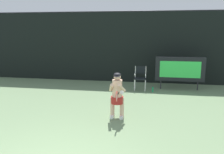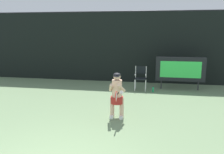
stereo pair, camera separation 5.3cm
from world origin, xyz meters
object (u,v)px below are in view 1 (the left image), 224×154
at_px(scoreboard, 180,69).
at_px(tennis_racket, 117,96).
at_px(tennis_ball_loose, 109,90).
at_px(water_bottle, 153,89).
at_px(tennis_player, 117,94).
at_px(umpire_chair, 140,77).

relative_size(scoreboard, tennis_racket, 3.65).
xyz_separation_m(tennis_racket, tennis_ball_loose, (-0.91, 3.78, -0.84)).
bearing_deg(water_bottle, tennis_player, -108.35).
height_order(umpire_chair, water_bottle, umpire_chair).
bearing_deg(tennis_racket, water_bottle, 91.04).
distance_m(scoreboard, tennis_racket, 5.13).
relative_size(water_bottle, tennis_ball_loose, 3.90).
bearing_deg(tennis_player, tennis_racket, -82.33).
bearing_deg(tennis_racket, tennis_player, 113.21).
bearing_deg(tennis_player, tennis_ball_loose, 104.61).
xyz_separation_m(scoreboard, tennis_racket, (-2.20, -4.63, -0.08)).
distance_m(scoreboard, umpire_chair, 1.84).
height_order(scoreboard, tennis_racket, scoreboard).
height_order(scoreboard, water_bottle, scoreboard).
height_order(umpire_chair, tennis_player, tennis_player).
xyz_separation_m(scoreboard, umpire_chair, (-1.77, -0.37, -0.33)).
height_order(tennis_racket, tennis_ball_loose, tennis_racket).
relative_size(scoreboard, tennis_ball_loose, 32.35).
xyz_separation_m(scoreboard, water_bottle, (-1.19, -0.71, -0.82)).
distance_m(umpire_chair, tennis_racket, 4.29).
xyz_separation_m(umpire_chair, tennis_player, (-0.52, -3.65, 0.15)).
distance_m(water_bottle, tennis_racket, 4.12).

